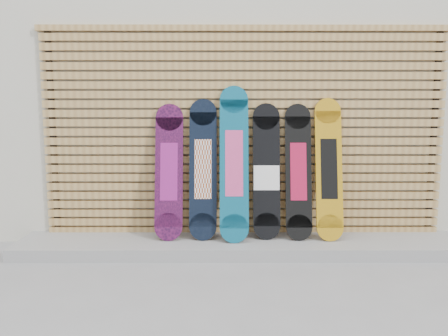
{
  "coord_description": "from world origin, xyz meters",
  "views": [
    {
      "loc": [
        -0.37,
        -3.64,
        1.45
      ],
      "look_at": [
        -0.36,
        0.75,
        0.85
      ],
      "focal_mm": 35.0,
      "sensor_mm": 36.0,
      "label": 1
    }
  ],
  "objects_px": {
    "snowboard_2": "(234,163)",
    "snowboard_4": "(298,172)",
    "snowboard_1": "(203,169)",
    "snowboard_0": "(169,172)",
    "snowboard_3": "(266,172)",
    "snowboard_5": "(329,169)"
  },
  "relations": [
    {
      "from": "snowboard_2",
      "to": "snowboard_4",
      "type": "xyz_separation_m",
      "value": [
        0.66,
        0.04,
        -0.09
      ]
    },
    {
      "from": "snowboard_1",
      "to": "snowboard_0",
      "type": "bearing_deg",
      "value": -178.98
    },
    {
      "from": "snowboard_3",
      "to": "snowboard_5",
      "type": "bearing_deg",
      "value": -2.21
    },
    {
      "from": "snowboard_3",
      "to": "snowboard_2",
      "type": "bearing_deg",
      "value": -170.79
    },
    {
      "from": "snowboard_0",
      "to": "snowboard_1",
      "type": "bearing_deg",
      "value": 1.02
    },
    {
      "from": "snowboard_1",
      "to": "snowboard_5",
      "type": "distance_m",
      "value": 1.29
    },
    {
      "from": "snowboard_2",
      "to": "snowboard_3",
      "type": "relative_size",
      "value": 1.13
    },
    {
      "from": "snowboard_2",
      "to": "snowboard_5",
      "type": "height_order",
      "value": "snowboard_2"
    },
    {
      "from": "snowboard_1",
      "to": "snowboard_4",
      "type": "relative_size",
      "value": 1.04
    },
    {
      "from": "snowboard_1",
      "to": "snowboard_2",
      "type": "distance_m",
      "value": 0.33
    },
    {
      "from": "snowboard_0",
      "to": "snowboard_2",
      "type": "relative_size",
      "value": 0.88
    },
    {
      "from": "snowboard_3",
      "to": "snowboard_5",
      "type": "relative_size",
      "value": 0.96
    },
    {
      "from": "snowboard_1",
      "to": "snowboard_3",
      "type": "relative_size",
      "value": 1.03
    },
    {
      "from": "snowboard_1",
      "to": "snowboard_3",
      "type": "distance_m",
      "value": 0.65
    },
    {
      "from": "snowboard_0",
      "to": "snowboard_2",
      "type": "height_order",
      "value": "snowboard_2"
    },
    {
      "from": "snowboard_1",
      "to": "snowboard_4",
      "type": "bearing_deg",
      "value": -0.27
    },
    {
      "from": "snowboard_0",
      "to": "snowboard_5",
      "type": "distance_m",
      "value": 1.64
    },
    {
      "from": "snowboard_1",
      "to": "snowboard_3",
      "type": "bearing_deg",
      "value": 0.98
    },
    {
      "from": "snowboard_1",
      "to": "snowboard_4",
      "type": "xyz_separation_m",
      "value": [
        0.98,
        -0.0,
        -0.03
      ]
    },
    {
      "from": "snowboard_3",
      "to": "snowboard_4",
      "type": "height_order",
      "value": "snowboard_3"
    },
    {
      "from": "snowboard_5",
      "to": "snowboard_1",
      "type": "bearing_deg",
      "value": 179.4
    },
    {
      "from": "snowboard_0",
      "to": "snowboard_5",
      "type": "height_order",
      "value": "snowboard_5"
    }
  ]
}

